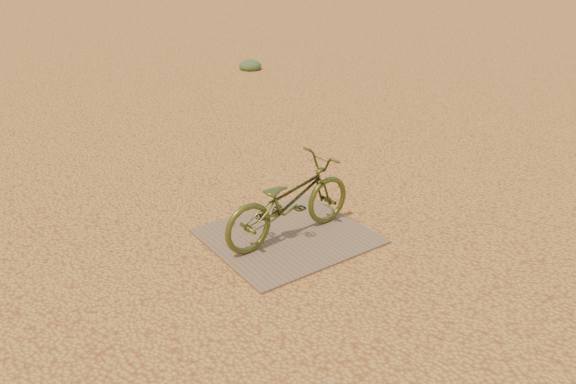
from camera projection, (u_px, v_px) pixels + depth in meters
ground at (268, 225)px, 5.62m from camera, size 120.00×120.00×0.00m
plywood_board at (288, 236)px, 5.40m from camera, size 1.46×1.31×0.02m
bicycle at (289, 200)px, 5.22m from camera, size 1.47×0.59×0.76m
kale_b at (250, 69)px, 12.17m from camera, size 0.49×0.49×0.27m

